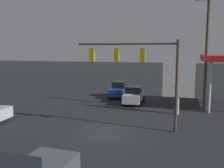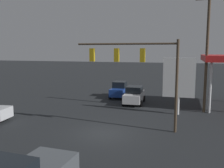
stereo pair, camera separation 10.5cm
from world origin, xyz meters
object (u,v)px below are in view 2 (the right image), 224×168
Objects in this scene: sedan_waiting at (134,95)px; hatchback_crossing at (119,90)px; utility_pole at (207,51)px; price_sign at (179,79)px; traffic_signal_assembly at (137,63)px.

sedan_waiting is 3.96m from hatchback_crossing.
sedan_waiting is 1.16× the size of hatchback_crossing.
sedan_waiting is at bearing -16.10° from utility_pole.
utility_pole is 3.78m from price_sign.
traffic_signal_assembly is at bearing 18.92° from hatchback_crossing.
hatchback_crossing is at bearing -42.65° from price_sign.
traffic_signal_assembly is 9.84m from sedan_waiting.
hatchback_crossing is (4.34, -11.88, -4.02)m from traffic_signal_assembly.
utility_pole is at bearing 60.71° from hatchback_crossing.
hatchback_crossing is at bearing -28.13° from utility_pole.
price_sign is 1.17× the size of sedan_waiting.
traffic_signal_assembly reaches higher than price_sign.
utility_pole is at bearing -147.44° from price_sign.
utility_pole is at bearing -128.32° from traffic_signal_assembly.
traffic_signal_assembly is 1.70× the size of sedan_waiting.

